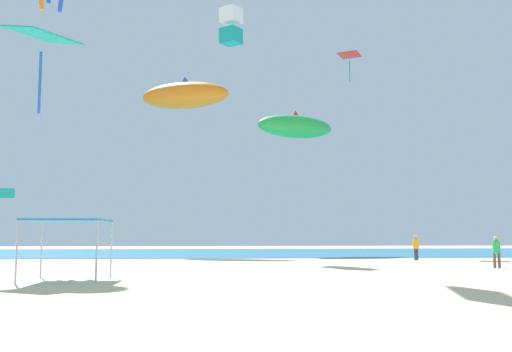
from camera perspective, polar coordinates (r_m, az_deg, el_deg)
The scene contains 10 objects.
ground at distance 21.76m, azimuth 4.52°, elevation -10.55°, with size 110.00×110.00×0.10m, color beige.
ocean_strip at distance 50.95m, azimuth -0.57°, elevation -7.77°, with size 110.00×23.66×0.03m, color #1E6B93.
canopy_tent at distance 22.30m, azimuth -18.53°, elevation -4.52°, with size 2.80×2.90×2.26m.
person_near_tent at distance 38.23m, azimuth 15.93°, elevation -6.80°, with size 0.39×0.39×1.63m.
person_central at distance 30.97m, azimuth 23.23°, elevation -6.85°, with size 0.42×0.38×1.61m.
kite_inflatable_orange at distance 49.01m, azimuth -7.24°, elevation 8.15°, with size 8.29×5.02×3.17m.
kite_diamond_red at distance 51.74m, azimuth 9.47°, elevation 11.91°, with size 2.48×2.48×2.49m.
kite_box_white at distance 44.87m, azimuth -2.55°, elevation 14.99°, with size 1.92×1.93×2.91m.
kite_inflatable_green at distance 49.04m, azimuth 4.00°, elevation 5.05°, with size 7.33×4.19×2.71m.
kite_diamond_teal at distance 30.03m, azimuth -20.94°, elevation 12.84°, with size 3.99×4.00×4.26m.
Camera 1 is at (-3.29, -21.43, 1.75)m, focal length 39.39 mm.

